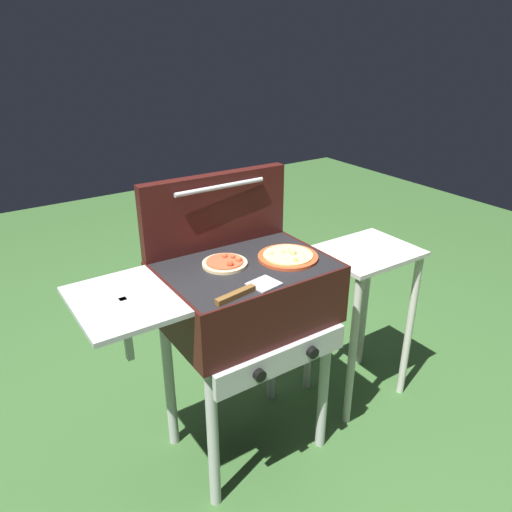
{
  "coord_description": "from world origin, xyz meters",
  "views": [
    {
      "loc": [
        -0.9,
        -1.42,
        1.7
      ],
      "look_at": [
        0.05,
        0.0,
        0.92
      ],
      "focal_mm": 34.55,
      "sensor_mm": 36.0,
      "label": 1
    }
  ],
  "objects_px": {
    "spatula": "(248,290)",
    "pizza_pepperoni": "(225,263)",
    "grill": "(243,298)",
    "pizza_cheese": "(288,256)",
    "prep_table": "(362,294)"
  },
  "relations": [
    {
      "from": "pizza_pepperoni",
      "to": "pizza_cheese",
      "type": "bearing_deg",
      "value": -19.79
    },
    {
      "from": "spatula",
      "to": "prep_table",
      "type": "xyz_separation_m",
      "value": [
        0.77,
        0.19,
        -0.34
      ]
    },
    {
      "from": "spatula",
      "to": "pizza_pepperoni",
      "type": "bearing_deg",
      "value": 78.43
    },
    {
      "from": "pizza_pepperoni",
      "to": "spatula",
      "type": "relative_size",
      "value": 0.64
    },
    {
      "from": "grill",
      "to": "spatula",
      "type": "xyz_separation_m",
      "value": [
        -0.1,
        -0.19,
        0.15
      ]
    },
    {
      "from": "pizza_pepperoni",
      "to": "prep_table",
      "type": "xyz_separation_m",
      "value": [
        0.73,
        -0.03,
        -0.35
      ]
    },
    {
      "from": "grill",
      "to": "pizza_pepperoni",
      "type": "distance_m",
      "value": 0.17
    },
    {
      "from": "pizza_cheese",
      "to": "prep_table",
      "type": "bearing_deg",
      "value": 5.93
    },
    {
      "from": "pizza_cheese",
      "to": "prep_table",
      "type": "height_order",
      "value": "pizza_cheese"
    },
    {
      "from": "pizza_cheese",
      "to": "spatula",
      "type": "xyz_separation_m",
      "value": [
        -0.28,
        -0.14,
        -0.0
      ]
    },
    {
      "from": "spatula",
      "to": "prep_table",
      "type": "distance_m",
      "value": 0.87
    },
    {
      "from": "spatula",
      "to": "prep_table",
      "type": "relative_size",
      "value": 0.33
    },
    {
      "from": "grill",
      "to": "pizza_cheese",
      "type": "distance_m",
      "value": 0.24
    },
    {
      "from": "pizza_cheese",
      "to": "pizza_pepperoni",
      "type": "height_order",
      "value": "same"
    },
    {
      "from": "grill",
      "to": "pizza_pepperoni",
      "type": "bearing_deg",
      "value": 145.4
    }
  ]
}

